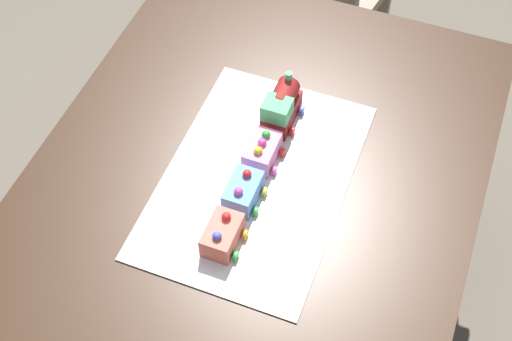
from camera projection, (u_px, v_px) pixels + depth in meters
ground_plane at (248, 332)px, 2.17m from camera, size 8.00×8.00×0.00m
dining_table at (246, 221)px, 1.67m from camera, size 1.40×1.00×0.74m
cake_board at (256, 179)px, 1.60m from camera, size 0.60×0.40×0.00m
cake_locomotive at (283, 107)px, 1.67m from camera, size 0.14×0.08×0.12m
cake_car_tanker_bubblegum at (264, 152)px, 1.61m from camera, size 0.10×0.08×0.07m
cake_car_hopper_sky_blue at (245, 192)px, 1.55m from camera, size 0.10×0.08×0.07m
cake_car_caboose_coral at (224, 236)px, 1.48m from camera, size 0.10×0.08×0.07m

